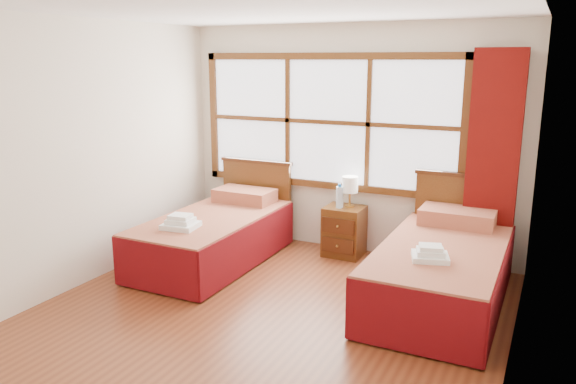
% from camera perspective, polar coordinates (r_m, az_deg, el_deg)
% --- Properties ---
extents(floor, '(4.50, 4.50, 0.00)m').
position_cam_1_polar(floor, '(4.92, -3.49, -13.37)').
color(floor, brown).
rests_on(floor, ground).
extents(ceiling, '(4.50, 4.50, 0.00)m').
position_cam_1_polar(ceiling, '(4.41, -3.99, 18.39)').
color(ceiling, white).
rests_on(ceiling, wall_back).
extents(wall_back, '(4.00, 0.00, 4.00)m').
position_cam_1_polar(wall_back, '(6.51, 6.15, 5.26)').
color(wall_back, silver).
rests_on(wall_back, floor).
extents(wall_left, '(0.00, 4.50, 4.50)m').
position_cam_1_polar(wall_left, '(5.73, -21.41, 3.30)').
color(wall_left, silver).
rests_on(wall_left, floor).
extents(wall_right, '(0.00, 4.50, 4.50)m').
position_cam_1_polar(wall_right, '(3.93, 22.58, -1.11)').
color(wall_right, silver).
rests_on(wall_right, floor).
extents(window, '(3.16, 0.06, 1.56)m').
position_cam_1_polar(window, '(6.54, 4.00, 7.11)').
color(window, white).
rests_on(window, wall_back).
extents(curtain, '(0.50, 0.16, 2.30)m').
position_cam_1_polar(curtain, '(6.04, 20.07, 2.64)').
color(curtain, '#630C09').
rests_on(curtain, wall_back).
extents(bed_left, '(1.03, 2.05, 1.00)m').
position_cam_1_polar(bed_left, '(6.32, -7.36, -4.30)').
color(bed_left, '#43200D').
rests_on(bed_left, floor).
extents(bed_right, '(1.08, 2.10, 1.05)m').
position_cam_1_polar(bed_right, '(5.42, 15.39, -7.54)').
color(bed_right, '#43200D').
rests_on(bed_right, floor).
extents(nightstand, '(0.43, 0.43, 0.57)m').
position_cam_1_polar(nightstand, '(6.47, 5.71, -3.98)').
color(nightstand, '#583113').
rests_on(nightstand, floor).
extents(towels_left, '(0.38, 0.34, 0.14)m').
position_cam_1_polar(towels_left, '(5.81, -10.86, -3.08)').
color(towels_left, white).
rests_on(towels_left, bed_left).
extents(towels_right, '(0.36, 0.34, 0.13)m').
position_cam_1_polar(towels_right, '(4.90, 14.25, -6.12)').
color(towels_right, white).
rests_on(towels_right, bed_right).
extents(lamp, '(0.18, 0.18, 0.35)m').
position_cam_1_polar(lamp, '(6.35, 6.32, 0.67)').
color(lamp, '#BA8D3B').
rests_on(lamp, nightstand).
extents(bottle_near, '(0.07, 0.07, 0.25)m').
position_cam_1_polar(bottle_near, '(6.35, 5.35, -0.57)').
color(bottle_near, silver).
rests_on(bottle_near, nightstand).
extents(bottle_far, '(0.07, 0.07, 0.28)m').
position_cam_1_polar(bottle_far, '(6.33, 5.23, -0.50)').
color(bottle_far, silver).
rests_on(bottle_far, nightstand).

